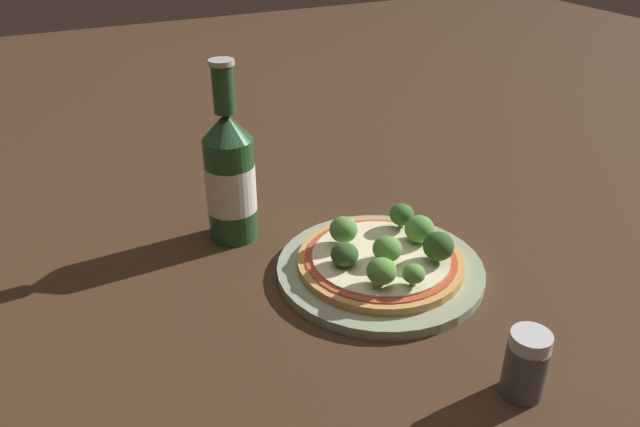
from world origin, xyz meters
The scene contains 13 objects.
ground_plane centered at (0.00, 0.00, 0.00)m, with size 3.00×3.00×0.00m, color #3D2819.
plate centered at (0.00, -0.01, 0.01)m, with size 0.24×0.24×0.01m.
pizza centered at (0.00, -0.01, 0.02)m, with size 0.19×0.19×0.01m.
broccoli_floret_0 centered at (-0.03, 0.03, 0.05)m, with size 0.03×0.03×0.04m.
broccoli_floret_1 centered at (0.00, -0.02, 0.04)m, with size 0.03×0.03×0.03m.
broccoli_floret_2 centered at (-0.03, -0.06, 0.04)m, with size 0.03×0.03×0.03m.
broccoli_floret_3 centered at (0.06, 0.04, 0.04)m, with size 0.03×0.03×0.03m.
broccoli_floret_4 centered at (0.05, -0.05, 0.05)m, with size 0.04×0.04×0.04m.
broccoli_floret_5 centered at (0.06, 0.00, 0.04)m, with size 0.04×0.04×0.03m.
broccoli_floret_6 centered at (-0.05, -0.01, 0.04)m, with size 0.03×0.03×0.03m.
broccoli_floret_7 centered at (0.00, -0.07, 0.04)m, with size 0.02×0.02×0.03m.
beer_bottle centered at (-0.12, 0.15, 0.09)m, with size 0.06×0.06×0.23m.
pepper_shaker centered at (0.02, -0.23, 0.03)m, with size 0.04×0.04×0.07m.
Camera 1 is at (-0.33, -0.52, 0.42)m, focal length 35.00 mm.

